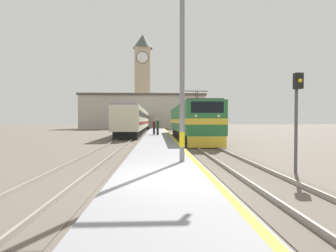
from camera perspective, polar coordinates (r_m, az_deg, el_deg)
The scene contains 12 objects.
ground_plane at distance 37.90m, azimuth -2.26°, elevation -1.84°, with size 200.00×200.00×0.00m, color #60564C.
platform at distance 32.90m, azimuth -2.21°, elevation -2.00°, with size 3.05×140.00×0.35m.
rail_track_near at distance 33.10m, azimuth 3.61°, elevation -2.23°, with size 2.83×140.00×0.16m.
rail_track_far at distance 33.06m, azimuth -8.05°, elevation -2.25°, with size 2.83×140.00×0.16m.
locomotive_train at distance 28.12m, azimuth 4.70°, elevation 0.93°, with size 2.92×19.77×4.64m.
passenger_train at distance 45.19m, azimuth -6.58°, elevation 1.20°, with size 2.92×39.05×3.74m.
catenary_mast at distance 10.84m, azimuth 3.99°, elevation 14.01°, with size 2.82×0.22×7.85m.
person_on_platform at distance 31.28m, azimuth -3.07°, elevation -0.13°, with size 0.34×0.34×1.78m.
second_waiting_passenger at distance 30.22m, azimuth -2.27°, elevation -0.08°, with size 0.34×0.34×1.86m.
clock_tower at distance 75.90m, azimuth -5.50°, elevation 10.34°, with size 5.46×5.46×26.41m.
station_building at distance 65.19m, azimuth -5.48°, elevation 3.18°, with size 30.56×6.85×8.51m.
signal_post at distance 11.16m, azimuth 26.30°, elevation 3.95°, with size 0.30×0.39×3.80m.
Camera 1 is at (-0.21, -7.85, 2.00)m, focal length 28.00 mm.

